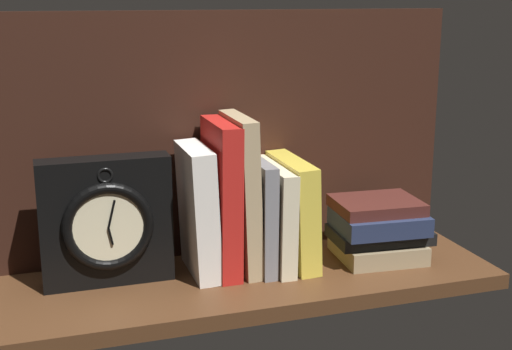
{
  "coord_description": "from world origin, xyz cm",
  "views": [
    {
      "loc": [
        -32.58,
        -102.76,
        44.48
      ],
      "look_at": [
        1.83,
        3.5,
        15.76
      ],
      "focal_mm": 49.63,
      "sensor_mm": 36.0,
      "label": 1
    }
  ],
  "objects_px": {
    "book_white_catcher": "(198,211)",
    "book_yellow_seinlanguage": "(293,211)",
    "book_cream_twain": "(273,215)",
    "book_gray_chess": "(257,213)",
    "book_red_requiem": "(221,198)",
    "book_stack_side": "(378,230)",
    "book_tan_shortstories": "(241,194)",
    "framed_clock": "(106,222)"
  },
  "relations": [
    {
      "from": "book_white_catcher",
      "to": "book_yellow_seinlanguage",
      "type": "relative_size",
      "value": 1.18
    },
    {
      "from": "book_red_requiem",
      "to": "framed_clock",
      "type": "distance_m",
      "value": 0.19
    },
    {
      "from": "book_cream_twain",
      "to": "book_gray_chess",
      "type": "bearing_deg",
      "value": 180.0
    },
    {
      "from": "book_cream_twain",
      "to": "book_yellow_seinlanguage",
      "type": "height_order",
      "value": "book_yellow_seinlanguage"
    },
    {
      "from": "book_yellow_seinlanguage",
      "to": "book_stack_side",
      "type": "relative_size",
      "value": 1.04
    },
    {
      "from": "book_white_catcher",
      "to": "book_cream_twain",
      "type": "bearing_deg",
      "value": 0.0
    },
    {
      "from": "book_gray_chess",
      "to": "book_yellow_seinlanguage",
      "type": "bearing_deg",
      "value": 0.0
    },
    {
      "from": "book_gray_chess",
      "to": "book_cream_twain",
      "type": "height_order",
      "value": "book_gray_chess"
    },
    {
      "from": "framed_clock",
      "to": "book_stack_side",
      "type": "relative_size",
      "value": 1.18
    },
    {
      "from": "book_yellow_seinlanguage",
      "to": "book_stack_side",
      "type": "height_order",
      "value": "book_yellow_seinlanguage"
    },
    {
      "from": "book_tan_shortstories",
      "to": "book_cream_twain",
      "type": "distance_m",
      "value": 0.07
    },
    {
      "from": "book_stack_side",
      "to": "book_red_requiem",
      "type": "bearing_deg",
      "value": 173.79
    },
    {
      "from": "book_cream_twain",
      "to": "book_stack_side",
      "type": "bearing_deg",
      "value": -9.23
    },
    {
      "from": "book_red_requiem",
      "to": "book_white_catcher",
      "type": "bearing_deg",
      "value": 180.0
    },
    {
      "from": "book_gray_chess",
      "to": "book_cream_twain",
      "type": "distance_m",
      "value": 0.03
    },
    {
      "from": "book_white_catcher",
      "to": "book_yellow_seinlanguage",
      "type": "distance_m",
      "value": 0.16
    },
    {
      "from": "book_red_requiem",
      "to": "book_stack_side",
      "type": "bearing_deg",
      "value": -6.21
    },
    {
      "from": "book_cream_twain",
      "to": "book_tan_shortstories",
      "type": "bearing_deg",
      "value": 180.0
    },
    {
      "from": "book_red_requiem",
      "to": "book_tan_shortstories",
      "type": "bearing_deg",
      "value": 0.0
    },
    {
      "from": "framed_clock",
      "to": "book_gray_chess",
      "type": "bearing_deg",
      "value": -0.17
    },
    {
      "from": "book_yellow_seinlanguage",
      "to": "framed_clock",
      "type": "xyz_separation_m",
      "value": [
        -0.31,
        0.0,
        0.01
      ]
    },
    {
      "from": "book_gray_chess",
      "to": "book_yellow_seinlanguage",
      "type": "xyz_separation_m",
      "value": [
        0.06,
        0.0,
        -0.0
      ]
    },
    {
      "from": "book_gray_chess",
      "to": "framed_clock",
      "type": "height_order",
      "value": "framed_clock"
    },
    {
      "from": "book_white_catcher",
      "to": "book_stack_side",
      "type": "xyz_separation_m",
      "value": [
        0.31,
        -0.03,
        -0.05
      ]
    },
    {
      "from": "book_tan_shortstories",
      "to": "book_stack_side",
      "type": "xyz_separation_m",
      "value": [
        0.24,
        -0.03,
        -0.08
      ]
    },
    {
      "from": "book_white_catcher",
      "to": "book_yellow_seinlanguage",
      "type": "bearing_deg",
      "value": 0.0
    },
    {
      "from": "framed_clock",
      "to": "book_stack_side",
      "type": "height_order",
      "value": "framed_clock"
    },
    {
      "from": "book_white_catcher",
      "to": "book_yellow_seinlanguage",
      "type": "xyz_separation_m",
      "value": [
        0.16,
        0.0,
        -0.02
      ]
    },
    {
      "from": "book_yellow_seinlanguage",
      "to": "book_stack_side",
      "type": "xyz_separation_m",
      "value": [
        0.15,
        -0.03,
        -0.04
      ]
    },
    {
      "from": "book_gray_chess",
      "to": "book_white_catcher",
      "type": "bearing_deg",
      "value": 180.0
    },
    {
      "from": "book_stack_side",
      "to": "framed_clock",
      "type": "bearing_deg",
      "value": 176.21
    },
    {
      "from": "book_red_requiem",
      "to": "book_stack_side",
      "type": "relative_size",
      "value": 1.45
    },
    {
      "from": "book_red_requiem",
      "to": "framed_clock",
      "type": "relative_size",
      "value": 1.23
    },
    {
      "from": "book_tan_shortstories",
      "to": "book_yellow_seinlanguage",
      "type": "xyz_separation_m",
      "value": [
        0.09,
        0.0,
        -0.04
      ]
    },
    {
      "from": "book_white_catcher",
      "to": "book_cream_twain",
      "type": "distance_m",
      "value": 0.13
    },
    {
      "from": "book_cream_twain",
      "to": "book_yellow_seinlanguage",
      "type": "relative_size",
      "value": 0.96
    },
    {
      "from": "book_red_requiem",
      "to": "book_yellow_seinlanguage",
      "type": "relative_size",
      "value": 1.39
    },
    {
      "from": "book_tan_shortstories",
      "to": "book_yellow_seinlanguage",
      "type": "distance_m",
      "value": 0.1
    },
    {
      "from": "book_cream_twain",
      "to": "book_stack_side",
      "type": "distance_m",
      "value": 0.19
    },
    {
      "from": "book_white_catcher",
      "to": "book_red_requiem",
      "type": "bearing_deg",
      "value": 0.0
    },
    {
      "from": "book_tan_shortstories",
      "to": "book_gray_chess",
      "type": "distance_m",
      "value": 0.05
    },
    {
      "from": "framed_clock",
      "to": "book_tan_shortstories",
      "type": "bearing_deg",
      "value": -0.19
    }
  ]
}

